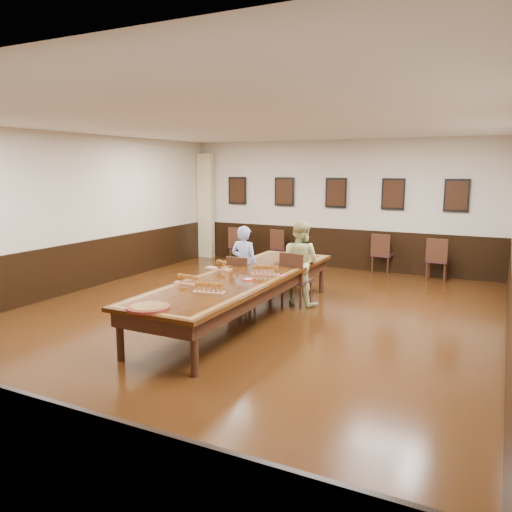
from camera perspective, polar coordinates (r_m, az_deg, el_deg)
The scene contains 23 objects.
floor at distance 8.44m, azimuth -1.53°, elevation -7.30°, with size 8.00×10.00×0.02m, color black.
ceiling at distance 8.09m, azimuth -1.64°, elevation 15.04°, with size 8.00×10.00×0.02m, color white.
wall_back at distance 12.73m, azimuth 9.19°, elevation 5.81°, with size 8.00×0.02×3.20m, color beige.
wall_left at distance 10.60m, azimuth -21.12°, elevation 4.46°, with size 0.02×10.00×3.20m, color beige.
chair_man at distance 9.28m, azimuth -1.63°, elevation -2.72°, with size 0.43×0.47×0.91m, color #321617, non-canonical shape.
chair_woman at distance 9.18m, azimuth 4.67°, elevation -2.60°, with size 0.47×0.51×1.00m, color #321617, non-canonical shape.
spare_chair_a at distance 13.32m, azimuth -1.95°, elevation 1.28°, with size 0.45×0.49×0.97m, color #321617, non-canonical shape.
spare_chair_b at distance 13.10m, azimuth 2.95°, elevation 1.06°, with size 0.44×0.48×0.94m, color #321617, non-canonical shape.
spare_chair_c at distance 12.36m, azimuth 14.28°, elevation 0.30°, with size 0.45×0.49×0.97m, color #321617, non-canonical shape.
spare_chair_d at distance 11.94m, azimuth 20.03°, elevation -0.33°, with size 0.45×0.49×0.97m, color #321617, non-canonical shape.
person_man at distance 9.31m, azimuth -1.35°, elevation -0.97°, with size 0.53×0.35×1.46m, color #5271CD.
person_woman at distance 9.22m, azimuth 5.01°, elevation -0.76°, with size 0.78×0.61×1.57m, color #C6C17C.
pink_phone at distance 8.26m, azimuth 3.11°, elevation -2.21°, with size 0.07×0.13×0.01m, color #DC4990.
curtain at distance 14.16m, azimuth -5.77°, elevation 5.69°, with size 0.45×0.18×2.90m, color #CABA8B.
wainscoting at distance 8.30m, azimuth -1.55°, elevation -3.94°, with size 8.00×10.00×1.00m.
conference_table at distance 8.28m, azimuth -1.55°, elevation -3.19°, with size 1.40×5.00×0.76m.
posters at distance 12.64m, azimuth 9.12°, elevation 7.15°, with size 6.14×0.04×0.74m.
flight_a at distance 8.71m, azimuth -4.18°, elevation -1.04°, with size 0.51×0.21×0.18m.
flight_b at distance 8.26m, azimuth 1.10°, elevation -1.65°, with size 0.49×0.26×0.17m.
flight_c at distance 7.68m, azimuth -7.87°, elevation -2.70°, with size 0.43×0.16×0.16m.
flight_d at distance 7.10m, azimuth -5.41°, elevation -3.65°, with size 0.47×0.23×0.17m.
red_plate_grp at distance 7.90m, azimuth -0.93°, elevation -2.71°, with size 0.18×0.18×0.02m.
carved_platter at distance 6.45m, azimuth -12.23°, elevation -5.77°, with size 0.66×0.66×0.04m.
Camera 1 is at (3.81, -7.10, 2.50)m, focal length 35.00 mm.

